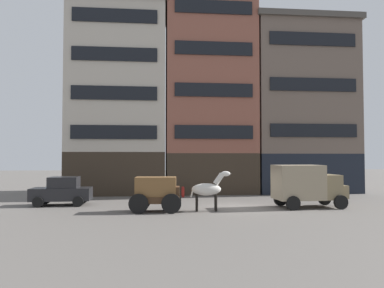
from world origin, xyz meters
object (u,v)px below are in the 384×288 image
cargo_wagon (157,192)px  sedan_dark (62,191)px  draft_horse (208,189)px  delivery_truck_near (307,184)px  pedestrian_officer (323,185)px  fire_hydrant_curbside (183,192)px

cargo_wagon → sedan_dark: bearing=152.3°
draft_horse → sedan_dark: draft_horse is taller
cargo_wagon → delivery_truck_near: delivery_truck_near is taller
cargo_wagon → sedan_dark: cargo_wagon is taller
cargo_wagon → pedestrian_officer: 13.39m
cargo_wagon → draft_horse: (2.95, -0.00, 0.12)m
delivery_truck_near → sedan_dark: size_ratio=1.18×
draft_horse → fire_hydrant_curbside: 7.10m
sedan_dark → fire_hydrant_curbside: bearing=25.1°
sedan_dark → pedestrian_officer: (18.46, 1.98, 0.07)m
draft_horse → cargo_wagon: bearing=179.9°
sedan_dark → fire_hydrant_curbside: 8.92m
sedan_dark → pedestrian_officer: size_ratio=2.09×
draft_horse → pedestrian_officer: 10.73m
cargo_wagon → draft_horse: bearing=-0.1°
delivery_truck_near → draft_horse: bearing=-172.8°
cargo_wagon → draft_horse: draft_horse is taller
draft_horse → delivery_truck_near: size_ratio=0.53×
delivery_truck_near → pedestrian_officer: (3.12, 4.39, -0.44)m
cargo_wagon → draft_horse: size_ratio=1.27×
sedan_dark → pedestrian_officer: sedan_dark is taller
sedan_dark → pedestrian_officer: bearing=6.1°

